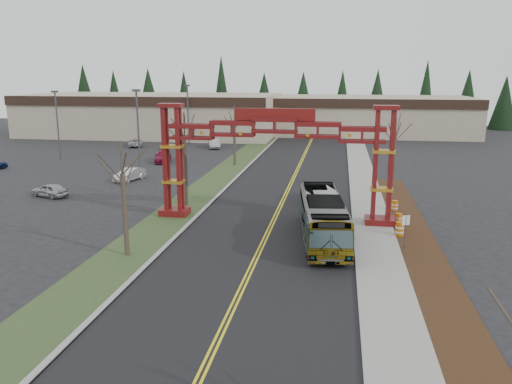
% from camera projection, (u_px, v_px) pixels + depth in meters
% --- Properties ---
extents(ground, '(200.00, 200.00, 0.00)m').
position_uv_depth(ground, '(219.00, 337.00, 21.41)').
color(ground, black).
rests_on(ground, ground).
extents(road, '(12.00, 110.00, 0.02)m').
position_uv_depth(road, '(284.00, 199.00, 45.42)').
color(road, black).
rests_on(road, ground).
extents(lane_line_left, '(0.12, 100.00, 0.01)m').
position_uv_depth(lane_line_left, '(283.00, 199.00, 45.43)').
color(lane_line_left, yellow).
rests_on(lane_line_left, road).
extents(lane_line_right, '(0.12, 100.00, 0.01)m').
position_uv_depth(lane_line_right, '(285.00, 199.00, 45.39)').
color(lane_line_right, yellow).
rests_on(lane_line_right, road).
extents(curb_right, '(0.30, 110.00, 0.15)m').
position_uv_depth(curb_right, '(352.00, 201.00, 44.41)').
color(curb_right, '#999994').
rests_on(curb_right, ground).
extents(sidewalk_right, '(2.60, 110.00, 0.14)m').
position_uv_depth(sidewalk_right, '(369.00, 201.00, 44.18)').
color(sidewalk_right, gray).
rests_on(sidewalk_right, ground).
extents(landscape_strip, '(2.60, 50.00, 0.12)m').
position_uv_depth(landscape_strip, '(428.00, 265.00, 29.36)').
color(landscape_strip, black).
rests_on(landscape_strip, ground).
extents(grass_median, '(4.00, 110.00, 0.08)m').
position_uv_depth(grass_median, '(199.00, 195.00, 46.70)').
color(grass_median, '#304723').
rests_on(grass_median, ground).
extents(curb_left, '(0.30, 110.00, 0.15)m').
position_uv_depth(curb_left, '(218.00, 195.00, 46.39)').
color(curb_left, '#999994').
rests_on(curb_left, ground).
extents(gateway_arch, '(18.20, 1.60, 8.90)m').
position_uv_depth(gateway_arch, '(274.00, 144.00, 37.33)').
color(gateway_arch, '#5C100C').
rests_on(gateway_arch, ground).
extents(retail_building_west, '(46.00, 22.30, 7.50)m').
position_uv_depth(retail_building_west, '(154.00, 114.00, 94.47)').
color(retail_building_west, tan).
rests_on(retail_building_west, ground).
extents(retail_building_east, '(38.00, 20.30, 7.00)m').
position_uv_depth(retail_building_east, '(368.00, 115.00, 95.77)').
color(retail_building_east, tan).
rests_on(retail_building_east, ground).
extents(conifer_treeline, '(116.10, 5.60, 13.00)m').
position_uv_depth(conifer_treeline, '(320.00, 96.00, 108.23)').
color(conifer_treeline, black).
rests_on(conifer_treeline, ground).
extents(transit_bus, '(3.98, 11.47, 3.13)m').
position_uv_depth(transit_bus, '(323.00, 217.00, 33.87)').
color(transit_bus, '#B8BBC0').
rests_on(transit_bus, ground).
extents(silver_sedan, '(1.87, 4.82, 1.56)m').
position_uv_depth(silver_sedan, '(314.00, 194.00, 43.96)').
color(silver_sedan, '#A5A8AD').
rests_on(silver_sedan, ground).
extents(parked_car_near_a, '(4.02, 2.57, 1.27)m').
position_uv_depth(parked_car_near_a, '(50.00, 190.00, 46.01)').
color(parked_car_near_a, '#AAAEB2').
rests_on(parked_car_near_a, ground).
extents(parked_car_near_b, '(2.35, 4.28, 1.34)m').
position_uv_depth(parked_car_near_b, '(130.00, 174.00, 53.20)').
color(parked_car_near_b, silver).
rests_on(parked_car_near_b, ground).
extents(parked_car_mid_a, '(3.33, 5.26, 1.42)m').
position_uv_depth(parked_car_mid_a, '(163.00, 157.00, 64.56)').
color(parked_car_mid_a, maroon).
rests_on(parked_car_mid_a, ground).
extents(parked_car_far_a, '(2.97, 4.82, 1.50)m').
position_uv_depth(parked_car_far_a, '(214.00, 143.00, 76.99)').
color(parked_car_far_a, '#ADAFB5').
rests_on(parked_car_far_a, ground).
extents(parked_car_far_b, '(3.57, 4.85, 1.22)m').
position_uv_depth(parked_car_far_b, '(135.00, 143.00, 78.66)').
color(parked_car_far_b, silver).
rests_on(parked_car_far_b, ground).
extents(bare_tree_median_near, '(3.04, 3.04, 7.22)m').
position_uv_depth(bare_tree_median_near, '(122.00, 174.00, 29.93)').
color(bare_tree_median_near, '#382D26').
rests_on(bare_tree_median_near, ground).
extents(bare_tree_median_mid, '(3.03, 3.03, 7.97)m').
position_uv_depth(bare_tree_median_mid, '(185.00, 137.00, 41.67)').
color(bare_tree_median_mid, '#382D26').
rests_on(bare_tree_median_mid, ground).
extents(bare_tree_median_far, '(3.20, 3.20, 7.48)m').
position_uv_depth(bare_tree_median_far, '(234.00, 122.00, 61.12)').
color(bare_tree_median_far, '#382D26').
rests_on(bare_tree_median_far, ground).
extents(bare_tree_right_far, '(2.90, 2.90, 7.04)m').
position_uv_depth(bare_tree_right_far, '(395.00, 139.00, 47.10)').
color(bare_tree_right_far, '#382D26').
rests_on(bare_tree_right_far, ground).
extents(light_pole_near, '(0.83, 0.41, 9.53)m').
position_uv_depth(light_pole_near, '(138.00, 127.00, 54.15)').
color(light_pole_near, '#3F3F44').
rests_on(light_pole_near, ground).
extents(light_pole_mid, '(0.78, 0.39, 9.05)m').
position_uv_depth(light_pole_mid, '(57.00, 120.00, 65.28)').
color(light_pole_mid, '#3F3F44').
rests_on(light_pole_mid, ground).
extents(light_pole_far, '(0.82, 0.41, 9.50)m').
position_uv_depth(light_pole_far, '(188.00, 110.00, 81.28)').
color(light_pole_far, '#3F3F44').
rests_on(light_pole_far, ground).
extents(street_sign, '(0.50, 0.25, 2.31)m').
position_uv_depth(street_sign, '(406.00, 225.00, 31.76)').
color(street_sign, '#3F3F44').
rests_on(street_sign, ground).
extents(barrel_south, '(0.59, 0.59, 1.10)m').
position_uv_depth(barrel_south, '(400.00, 229.00, 34.60)').
color(barrel_south, '#CE6A0B').
rests_on(barrel_south, ground).
extents(barrel_mid, '(0.52, 0.52, 0.96)m').
position_uv_depth(barrel_mid, '(399.00, 220.00, 37.19)').
color(barrel_mid, '#CE6A0B').
rests_on(barrel_mid, ground).
extents(barrel_north, '(0.51, 0.51, 0.94)m').
position_uv_depth(barrel_north, '(395.00, 206.00, 41.03)').
color(barrel_north, '#CE6A0B').
rests_on(barrel_north, ground).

